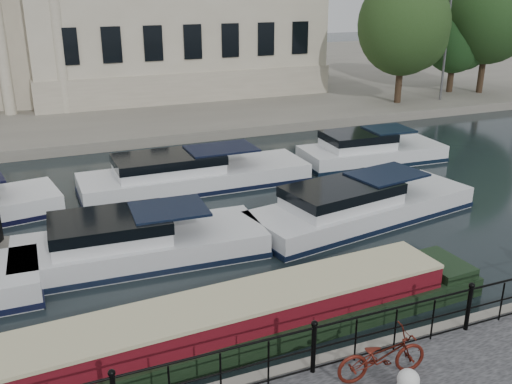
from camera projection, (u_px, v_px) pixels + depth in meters
ground_plane at (269, 336)px, 13.91m from camera, size 160.00×160.00×0.00m
far_bank at (81, 83)px, 47.64m from camera, size 120.00×42.00×0.55m
railing at (314, 345)px, 11.55m from camera, size 24.14×0.14×1.22m
lamp_posts at (491, 34)px, 39.59m from camera, size 8.24×1.55×8.07m
bicycle at (382, 355)px, 11.45m from camera, size 2.00×0.86×1.02m
narrowboat at (235, 329)px, 13.56m from camera, size 14.09×2.56×1.52m
cabin_cruisers at (165, 211)px, 20.55m from camera, size 28.02×9.54×1.99m
trees at (459, 23)px, 39.15m from camera, size 14.17×7.16×9.50m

